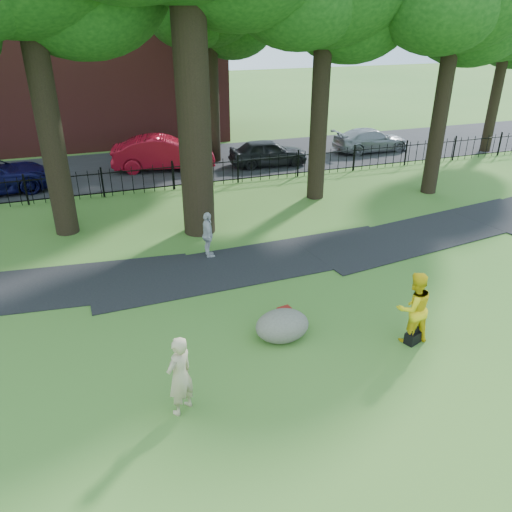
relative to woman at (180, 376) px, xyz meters
name	(u,v)px	position (x,y,z in m)	size (l,w,h in m)	color
ground	(267,339)	(2.42, 1.70, -0.86)	(120.00, 120.00, 0.00)	#3B6F27
footpath	(254,264)	(3.42, 5.60, -0.86)	(36.00, 2.60, 0.03)	black
street	(159,166)	(2.42, 17.70, -0.86)	(80.00, 7.00, 0.02)	black
iron_fence	(173,176)	(2.42, 13.70, -0.26)	(44.00, 0.04, 1.20)	black
brick_building	(58,34)	(-1.58, 25.70, 5.14)	(18.00, 8.00, 12.00)	maroon
woman	(180,376)	(0.00, 0.00, 0.00)	(0.63, 0.41, 1.72)	tan
man	(413,308)	(5.63, 0.56, 0.04)	(0.88, 0.68, 1.81)	yellow
pedestrian	(208,235)	(2.20, 6.55, -0.10)	(0.89, 0.37, 1.52)	#B4B4B9
boulder	(282,324)	(2.78, 1.66, -0.48)	(1.32, 0.99, 0.77)	#646054
backpack	(413,338)	(5.64, 0.43, -0.72)	(0.38, 0.24, 0.29)	black
red_bag	(284,312)	(3.19, 2.52, -0.74)	(0.35, 0.22, 0.24)	maroon
red_sedan	(163,153)	(2.58, 17.05, -0.04)	(1.74, 4.99, 1.65)	maroon
grey_car	(268,152)	(7.74, 15.98, -0.19)	(1.59, 3.96, 1.35)	black
silver_car	(371,140)	(14.23, 16.84, -0.23)	(1.78, 4.38, 1.27)	gray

